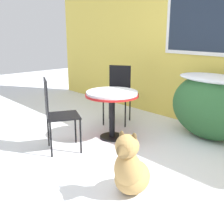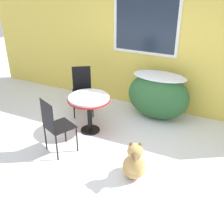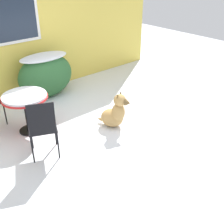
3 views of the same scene
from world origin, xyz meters
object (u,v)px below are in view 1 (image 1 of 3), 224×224
Objects in this scene: patio_chair_near_table at (118,91)px; patio_chair_far_side at (57,112)px; dog at (130,171)px; patio_table at (112,99)px.

patio_chair_near_table is 1.54m from patio_chair_far_side.
patio_chair_near_table is at bearing -50.97° from patio_chair_far_side.
patio_chair_near_table is 2.40m from dog.
patio_table is 0.80× the size of patio_chair_far_side.
patio_chair_far_side reaches higher than dog.
dog is (1.28, -0.91, -0.35)m from patio_table.
patio_chair_far_side is (0.39, -1.49, 0.00)m from patio_chair_near_table.
patio_table is 1.13× the size of dog.
dog is (1.82, -1.53, -0.29)m from patio_chair_near_table.
patio_chair_near_table reaches higher than patio_table.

